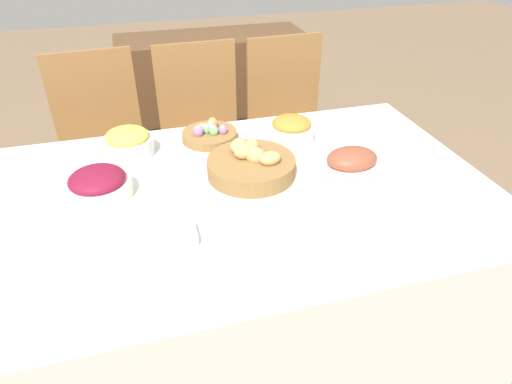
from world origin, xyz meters
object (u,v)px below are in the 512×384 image
object	(u,v)px
sideboard	(214,99)
drinking_cup	(340,198)
bread_basket	(251,164)
knife	(332,250)
fork	(223,272)
chair_far_right	(290,128)
dinner_plate	(279,260)
chair_far_left	(105,151)
beet_salad_bowl	(98,184)
spoon	(342,249)
pineapple_bowl	(128,143)
butter_dish	(174,237)
carrot_bowl	(291,130)
egg_basket	(210,134)
chair_far_center	(204,138)
ham_platter	(352,160)

from	to	relation	value
sideboard	drinking_cup	size ratio (longest dim) A/B	13.17
bread_basket	knife	bearing A→B (deg)	-76.90
drinking_cup	fork	bearing A→B (deg)	-156.89
chair_far_right	drinking_cup	size ratio (longest dim) A/B	10.85
chair_far_right	dinner_plate	bearing A→B (deg)	-113.50
chair_far_left	beet_salad_bowl	size ratio (longest dim) A/B	4.64
sideboard	spoon	size ratio (longest dim) A/B	6.34
pineapple_bowl	fork	world-z (taller)	pineapple_bowl
dinner_plate	butter_dish	bearing A→B (deg)	147.96
carrot_bowl	dinner_plate	world-z (taller)	carrot_bowl
pineapple_bowl	egg_basket	bearing A→B (deg)	6.96
chair_far_center	dinner_plate	xyz separation A→B (m)	(-0.01, -1.28, 0.25)
chair_far_center	bread_basket	world-z (taller)	chair_far_center
dinner_plate	knife	world-z (taller)	dinner_plate
drinking_cup	pineapple_bowl	bearing A→B (deg)	137.99
sideboard	butter_dish	distance (m)	2.00
knife	bread_basket	bearing A→B (deg)	101.08
chair_far_center	beet_salad_bowl	bearing A→B (deg)	-122.33
drinking_cup	butter_dish	xyz separation A→B (m)	(-0.53, -0.01, -0.03)
chair_far_center	fork	world-z (taller)	chair_far_center
egg_basket	bread_basket	bearing A→B (deg)	-73.40
pineapple_bowl	spoon	distance (m)	0.93
ham_platter	carrot_bowl	world-z (taller)	carrot_bowl
chair_far_right	spoon	world-z (taller)	chair_far_right
chair_far_left	carrot_bowl	xyz separation A→B (m)	(0.77, -0.60, 0.29)
chair_far_right	egg_basket	xyz separation A→B (m)	(-0.53, -0.50, 0.27)
pineapple_bowl	dinner_plate	distance (m)	0.83
chair_far_center	chair_far_left	bearing A→B (deg)	178.54
pineapple_bowl	butter_dish	distance (m)	0.58
knife	carrot_bowl	bearing A→B (deg)	78.51
chair_far_center	beet_salad_bowl	world-z (taller)	chair_far_center
chair_far_center	dinner_plate	size ratio (longest dim) A/B	3.76
chair_far_left	beet_salad_bowl	world-z (taller)	chair_far_left
bread_basket	carrot_bowl	bearing A→B (deg)	42.70
egg_basket	dinner_plate	distance (m)	0.78
carrot_bowl	drinking_cup	size ratio (longest dim) A/B	1.98
chair_far_center	fork	distance (m)	1.31
sideboard	egg_basket	distance (m)	1.37
chair_far_center	ham_platter	xyz separation A→B (m)	(0.41, -0.85, 0.27)
fork	butter_dish	size ratio (longest dim) A/B	1.46
spoon	chair_far_right	bearing A→B (deg)	78.77
carrot_bowl	butter_dish	size ratio (longest dim) A/B	1.39
chair_far_right	chair_far_left	world-z (taller)	same
knife	butter_dish	world-z (taller)	butter_dish
ham_platter	spoon	size ratio (longest dim) A/B	1.53
carrot_bowl	spoon	distance (m)	0.68
egg_basket	carrot_bowl	bearing A→B (deg)	-18.40
sideboard	butter_dish	xyz separation A→B (m)	(-0.48, -1.90, 0.36)
knife	spoon	world-z (taller)	same
spoon	ham_platter	bearing A→B (deg)	63.44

